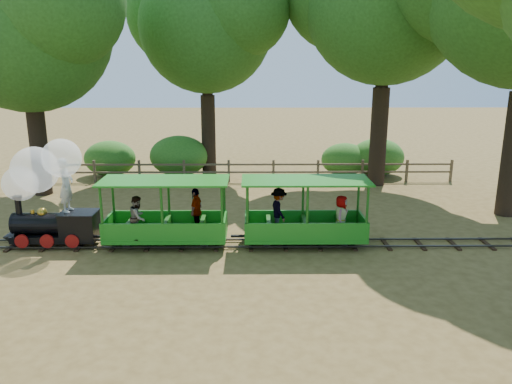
{
  "coord_description": "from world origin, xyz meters",
  "views": [
    {
      "loc": [
        0.02,
        -13.83,
        5.27
      ],
      "look_at": [
        0.15,
        0.5,
        1.5
      ],
      "focal_mm": 35.0,
      "sensor_mm": 36.0,
      "label": 1
    }
  ],
  "objects_px": {
    "locomotive": "(44,186)",
    "carriage_rear": "(303,218)",
    "carriage_front": "(166,220)",
    "fence": "(251,169)"
  },
  "relations": [
    {
      "from": "locomotive",
      "to": "carriage_front",
      "type": "bearing_deg",
      "value": -1.92
    },
    {
      "from": "carriage_front",
      "to": "carriage_rear",
      "type": "height_order",
      "value": "same"
    },
    {
      "from": "locomotive",
      "to": "carriage_rear",
      "type": "height_order",
      "value": "locomotive"
    },
    {
      "from": "fence",
      "to": "carriage_rear",
      "type": "bearing_deg",
      "value": -79.26
    },
    {
      "from": "carriage_front",
      "to": "carriage_rear",
      "type": "relative_size",
      "value": 1.0
    },
    {
      "from": "locomotive",
      "to": "carriage_rear",
      "type": "distance_m",
      "value": 7.51
    },
    {
      "from": "carriage_rear",
      "to": "fence",
      "type": "distance_m",
      "value": 8.13
    },
    {
      "from": "locomotive",
      "to": "carriage_front",
      "type": "xyz_separation_m",
      "value": [
        3.48,
        -0.12,
        -0.98
      ]
    },
    {
      "from": "carriage_rear",
      "to": "fence",
      "type": "relative_size",
      "value": 0.2
    },
    {
      "from": "carriage_front",
      "to": "fence",
      "type": "height_order",
      "value": "carriage_front"
    }
  ]
}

